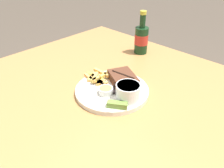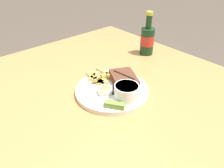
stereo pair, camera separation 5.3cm
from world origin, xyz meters
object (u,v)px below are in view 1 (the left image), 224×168
at_px(pickle_spear, 117,105).
at_px(knife_utensil, 116,84).
at_px(fork_utensil, 94,85).
at_px(beer_bottle, 141,39).
at_px(steak_portion, 122,78).
at_px(dinner_plate, 112,91).
at_px(coleslaw_cup, 128,91).
at_px(dipping_sauce_cup, 106,90).

relative_size(pickle_spear, knife_utensil, 0.49).
bearing_deg(fork_utensil, beer_bottle, 72.86).
distance_m(steak_portion, pickle_spear, 0.16).
bearing_deg(dinner_plate, beer_bottle, 111.80).
bearing_deg(fork_utensil, pickle_spear, -41.40).
distance_m(coleslaw_cup, pickle_spear, 0.06).
bearing_deg(pickle_spear, dipping_sauce_cup, 160.65).
height_order(fork_utensil, knife_utensil, knife_utensil).
height_order(dinner_plate, pickle_spear, pickle_spear).
xyz_separation_m(coleslaw_cup, knife_utensil, (-0.09, 0.04, -0.03)).
bearing_deg(fork_utensil, knife_utensil, 21.32).
height_order(dinner_plate, steak_portion, steak_portion).
height_order(steak_portion, knife_utensil, steak_portion).
xyz_separation_m(knife_utensil, beer_bottle, (-0.14, 0.33, 0.05)).
bearing_deg(pickle_spear, steak_portion, 125.66).
height_order(steak_portion, fork_utensil, steak_portion).
distance_m(knife_utensil, beer_bottle, 0.36).
bearing_deg(pickle_spear, coleslaw_cup, 94.47).
distance_m(steak_portion, knife_utensil, 0.03).
bearing_deg(fork_utensil, coleslaw_cup, -18.94).
bearing_deg(dipping_sauce_cup, knife_utensil, 100.93).
relative_size(pickle_spear, beer_bottle, 0.32).
xyz_separation_m(dinner_plate, pickle_spear, (0.09, -0.07, 0.02)).
height_order(dinner_plate, coleslaw_cup, coleslaw_cup).
bearing_deg(dipping_sauce_cup, pickle_spear, -19.35).
bearing_deg(steak_portion, dinner_plate, -86.89).
height_order(dipping_sauce_cup, knife_utensil, dipping_sauce_cup).
distance_m(fork_utensil, knife_utensil, 0.08).
height_order(pickle_spear, beer_bottle, beer_bottle).
height_order(dipping_sauce_cup, pickle_spear, dipping_sauce_cup).
xyz_separation_m(dipping_sauce_cup, beer_bottle, (-0.15, 0.40, 0.04)).
bearing_deg(pickle_spear, beer_bottle, 118.52).
distance_m(steak_portion, fork_utensil, 0.11).
relative_size(dinner_plate, dipping_sauce_cup, 5.24).
distance_m(dinner_plate, steak_portion, 0.07).
height_order(coleslaw_cup, beer_bottle, beer_bottle).
xyz_separation_m(fork_utensil, knife_utensil, (0.05, 0.07, 0.00)).
distance_m(dinner_plate, coleslaw_cup, 0.09).
bearing_deg(beer_bottle, steak_portion, -64.85).
relative_size(dipping_sauce_cup, pickle_spear, 0.76).
relative_size(steak_portion, knife_utensil, 1.04).
bearing_deg(coleslaw_cup, steak_portion, 141.67).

